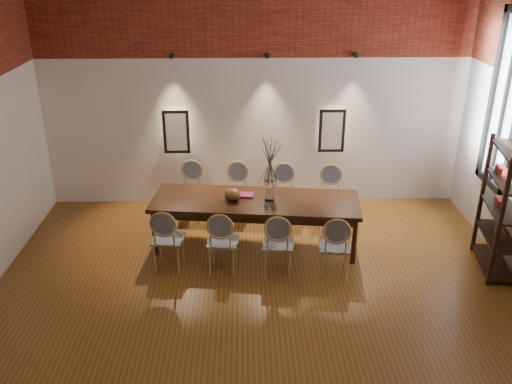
{
  "coord_description": "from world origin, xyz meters",
  "views": [
    {
      "loc": [
        -0.18,
        -5.24,
        4.06
      ],
      "look_at": [
        -0.02,
        1.5,
        1.05
      ],
      "focal_mm": 38.0,
      "sensor_mm": 36.0,
      "label": 1
    }
  ],
  "objects_px": {
    "chair_far_a": "(190,193)",
    "chair_far_c": "(283,196)",
    "chair_near_a": "(168,239)",
    "bowl": "(232,195)",
    "chair_far_b": "(236,195)",
    "chair_far_d": "(330,198)",
    "vase": "(270,191)",
    "chair_near_c": "(278,243)",
    "book": "(245,195)",
    "chair_near_d": "(335,246)",
    "chair_near_b": "(223,241)",
    "shelving_rack": "(503,209)",
    "dining_table": "(255,223)"
  },
  "relations": [
    {
      "from": "chair_far_b",
      "to": "chair_far_c",
      "type": "xyz_separation_m",
      "value": [
        0.75,
        -0.08,
        0.0
      ]
    },
    {
      "from": "chair_far_c",
      "to": "shelving_rack",
      "type": "height_order",
      "value": "shelving_rack"
    },
    {
      "from": "chair_near_a",
      "to": "chair_far_c",
      "type": "relative_size",
      "value": 1.0
    },
    {
      "from": "book",
      "to": "shelving_rack",
      "type": "relative_size",
      "value": 0.14
    },
    {
      "from": "chair_near_a",
      "to": "vase",
      "type": "relative_size",
      "value": 3.13
    },
    {
      "from": "chair_near_a",
      "to": "bowl",
      "type": "height_order",
      "value": "chair_near_a"
    },
    {
      "from": "chair_far_d",
      "to": "bowl",
      "type": "height_order",
      "value": "chair_far_d"
    },
    {
      "from": "chair_near_d",
      "to": "book",
      "type": "xyz_separation_m",
      "value": [
        -1.19,
        1.02,
        0.3
      ]
    },
    {
      "from": "chair_far_c",
      "to": "shelving_rack",
      "type": "distance_m",
      "value": 3.21
    },
    {
      "from": "shelving_rack",
      "to": "dining_table",
      "type": "bearing_deg",
      "value": 177.48
    },
    {
      "from": "chair_near_b",
      "to": "chair_far_b",
      "type": "relative_size",
      "value": 1.0
    },
    {
      "from": "chair_near_d",
      "to": "chair_far_a",
      "type": "distance_m",
      "value": 2.72
    },
    {
      "from": "chair_far_a",
      "to": "chair_far_d",
      "type": "height_order",
      "value": "same"
    },
    {
      "from": "shelving_rack",
      "to": "bowl",
      "type": "bearing_deg",
      "value": 178.77
    },
    {
      "from": "chair_far_c",
      "to": "shelving_rack",
      "type": "xyz_separation_m",
      "value": [
        2.84,
        -1.43,
        0.43
      ]
    },
    {
      "from": "chair_far_d",
      "to": "vase",
      "type": "height_order",
      "value": "vase"
    },
    {
      "from": "chair_near_a",
      "to": "shelving_rack",
      "type": "xyz_separation_m",
      "value": [
        4.5,
        -0.08,
        0.43
      ]
    },
    {
      "from": "chair_far_d",
      "to": "vase",
      "type": "relative_size",
      "value": 3.13
    },
    {
      "from": "chair_near_a",
      "to": "vase",
      "type": "bearing_deg",
      "value": 29.8
    },
    {
      "from": "chair_far_a",
      "to": "bowl",
      "type": "relative_size",
      "value": 3.92
    },
    {
      "from": "chair_near_d",
      "to": "book",
      "type": "bearing_deg",
      "value": 145.88
    },
    {
      "from": "chair_far_d",
      "to": "chair_far_a",
      "type": "bearing_deg",
      "value": 0.0
    },
    {
      "from": "shelving_rack",
      "to": "chair_far_b",
      "type": "bearing_deg",
      "value": 166.79
    },
    {
      "from": "chair_near_a",
      "to": "vase",
      "type": "height_order",
      "value": "vase"
    },
    {
      "from": "chair_near_c",
      "to": "chair_far_a",
      "type": "distance_m",
      "value": 2.14
    },
    {
      "from": "bowl",
      "to": "chair_far_c",
      "type": "bearing_deg",
      "value": 42.74
    },
    {
      "from": "chair_near_d",
      "to": "bowl",
      "type": "height_order",
      "value": "chair_near_d"
    },
    {
      "from": "chair_near_a",
      "to": "chair_far_d",
      "type": "bearing_deg",
      "value": 34.1
    },
    {
      "from": "chair_near_b",
      "to": "book",
      "type": "height_order",
      "value": "chair_near_b"
    },
    {
      "from": "chair_near_d",
      "to": "chair_far_c",
      "type": "bearing_deg",
      "value": 116.22
    },
    {
      "from": "chair_near_a",
      "to": "shelving_rack",
      "type": "distance_m",
      "value": 4.52
    },
    {
      "from": "bowl",
      "to": "shelving_rack",
      "type": "distance_m",
      "value": 3.7
    },
    {
      "from": "chair_near_d",
      "to": "chair_far_b",
      "type": "relative_size",
      "value": 1.0
    },
    {
      "from": "chair_far_b",
      "to": "chair_far_c",
      "type": "bearing_deg",
      "value": -180.0
    },
    {
      "from": "chair_near_c",
      "to": "book",
      "type": "distance_m",
      "value": 1.08
    },
    {
      "from": "chair_far_a",
      "to": "chair_near_a",
      "type": "bearing_deg",
      "value": 90.0
    },
    {
      "from": "chair_near_a",
      "to": "shelving_rack",
      "type": "bearing_deg",
      "value": 5.37
    },
    {
      "from": "chair_near_a",
      "to": "bowl",
      "type": "xyz_separation_m",
      "value": [
        0.87,
        0.62,
        0.37
      ]
    },
    {
      "from": "chair_near_b",
      "to": "chair_near_d",
      "type": "distance_m",
      "value": 1.5
    },
    {
      "from": "chair_far_a",
      "to": "chair_far_c",
      "type": "distance_m",
      "value": 1.5
    },
    {
      "from": "chair_near_b",
      "to": "chair_near_d",
      "type": "xyz_separation_m",
      "value": [
        1.49,
        -0.17,
        0.0
      ]
    },
    {
      "from": "chair_far_c",
      "to": "bowl",
      "type": "xyz_separation_m",
      "value": [
        -0.79,
        -0.73,
        0.37
      ]
    },
    {
      "from": "dining_table",
      "to": "bowl",
      "type": "relative_size",
      "value": 12.53
    },
    {
      "from": "bowl",
      "to": "chair_far_b",
      "type": "bearing_deg",
      "value": 86.94
    },
    {
      "from": "chair_far_b",
      "to": "book",
      "type": "bearing_deg",
      "value": 107.65
    },
    {
      "from": "chair_near_a",
      "to": "chair_near_c",
      "type": "height_order",
      "value": "same"
    },
    {
      "from": "chair_far_c",
      "to": "shelving_rack",
      "type": "relative_size",
      "value": 0.52
    },
    {
      "from": "dining_table",
      "to": "chair_far_a",
      "type": "height_order",
      "value": "chair_far_a"
    },
    {
      "from": "chair_near_d",
      "to": "book",
      "type": "distance_m",
      "value": 1.59
    },
    {
      "from": "chair_far_c",
      "to": "bowl",
      "type": "relative_size",
      "value": 3.92
    }
  ]
}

